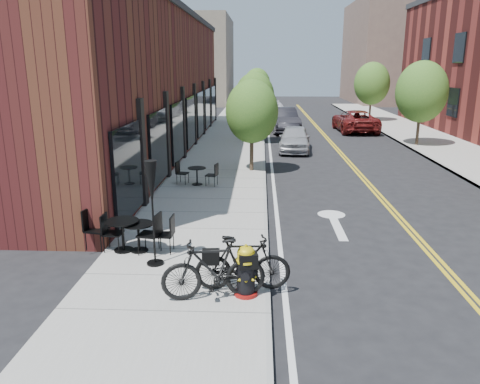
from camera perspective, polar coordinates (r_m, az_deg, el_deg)
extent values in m
plane|color=black|center=(11.55, 3.50, -7.64)|extent=(120.00, 120.00, 0.00)
cube|color=#9E9B93|center=(21.18, -2.33, 3.16)|extent=(4.00, 70.00, 0.12)
cube|color=#421515|center=(25.44, -12.04, 12.69)|extent=(5.00, 28.00, 7.00)
cube|color=#726656|center=(59.15, -5.22, 15.66)|extent=(8.00, 14.00, 10.00)
cube|color=brown|center=(62.79, 18.22, 15.88)|extent=(10.00, 16.00, 12.00)
cylinder|color=#382B1E|center=(19.96, 1.43, 4.96)|extent=(0.16, 0.16, 1.61)
ellipsoid|color=#2A5E1D|center=(19.73, 1.46, 9.78)|extent=(2.20, 2.20, 2.64)
cylinder|color=#382B1E|center=(27.86, 1.76, 7.96)|extent=(0.16, 0.16, 1.68)
ellipsoid|color=#2A5E1D|center=(27.70, 1.79, 11.57)|extent=(2.30, 2.30, 2.76)
cylinder|color=#382B1E|center=(35.82, 1.95, 9.49)|extent=(0.16, 0.16, 1.57)
ellipsoid|color=#2A5E1D|center=(35.69, 1.97, 12.09)|extent=(2.10, 2.10, 2.52)
cylinder|color=#382B1E|center=(43.78, 2.07, 10.62)|extent=(0.16, 0.16, 1.71)
ellipsoid|color=#2A5E1D|center=(43.67, 2.09, 13.00)|extent=(2.40, 2.40, 2.88)
cylinder|color=#382B1E|center=(28.27, 20.87, 7.22)|extent=(0.16, 0.16, 1.82)
ellipsoid|color=#2A5E1D|center=(28.10, 21.27, 11.32)|extent=(2.80, 2.80, 3.36)
cylinder|color=#382B1E|center=(39.78, 15.57, 9.70)|extent=(0.16, 0.16, 1.82)
ellipsoid|color=#2A5E1D|center=(39.66, 15.78, 12.61)|extent=(2.80, 2.80, 3.36)
cylinder|color=maroon|center=(9.39, 0.72, -12.22)|extent=(0.48, 0.48, 0.07)
cylinder|color=black|center=(9.24, 0.72, -10.33)|extent=(0.38, 0.38, 0.69)
cylinder|color=gold|center=(9.09, 0.73, -8.31)|extent=(0.42, 0.42, 0.05)
cylinder|color=gold|center=(9.05, 0.73, -7.78)|extent=(0.36, 0.36, 0.16)
ellipsoid|color=gold|center=(9.02, 0.74, -7.25)|extent=(0.35, 0.35, 0.20)
cylinder|color=gold|center=(8.98, 0.74, -6.64)|extent=(0.06, 0.06, 0.07)
imported|color=black|center=(9.02, -3.23, -9.41)|extent=(2.08, 0.95, 1.21)
imported|color=black|center=(9.36, 0.34, -8.64)|extent=(1.94, 0.66, 1.14)
cylinder|color=black|center=(11.80, -13.97, -6.87)|extent=(0.54, 0.54, 0.03)
cylinder|color=black|center=(11.67, -14.08, -5.21)|extent=(0.07, 0.07, 0.74)
cylinder|color=black|center=(11.54, -14.20, -3.47)|extent=(0.94, 0.94, 0.03)
cylinder|color=black|center=(11.69, -12.15, -6.96)|extent=(0.44, 0.44, 0.03)
cylinder|color=black|center=(11.57, -12.25, -5.44)|extent=(0.06, 0.06, 0.67)
cylinder|color=black|center=(11.46, -12.34, -3.85)|extent=(0.76, 0.76, 0.03)
cylinder|color=black|center=(17.72, -5.24, 0.95)|extent=(0.47, 0.47, 0.03)
cylinder|color=black|center=(17.64, -5.27, 1.92)|extent=(0.06, 0.06, 0.62)
cylinder|color=black|center=(17.57, -5.29, 2.93)|extent=(0.82, 0.82, 0.03)
cylinder|color=black|center=(10.90, -10.28, -8.51)|extent=(0.39, 0.39, 0.04)
cylinder|color=black|center=(10.49, -10.58, -2.70)|extent=(0.04, 0.04, 2.31)
cone|color=black|center=(10.30, -10.76, 1.00)|extent=(0.28, 0.28, 1.02)
imported|color=#9B9DA3|center=(25.34, 6.68, 6.49)|extent=(1.95, 4.12, 1.36)
imported|color=black|center=(32.77, 5.25, 8.75)|extent=(2.32, 5.18, 1.65)
imported|color=silver|center=(39.77, 4.06, 9.82)|extent=(2.83, 5.49, 1.52)
imported|color=maroon|center=(33.69, 13.84, 8.42)|extent=(2.64, 5.44, 1.49)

